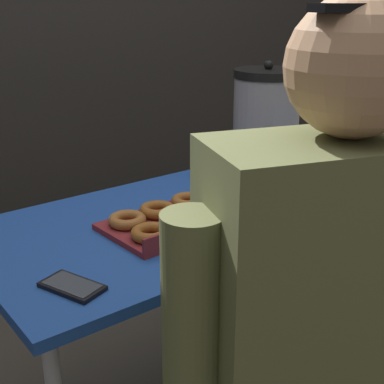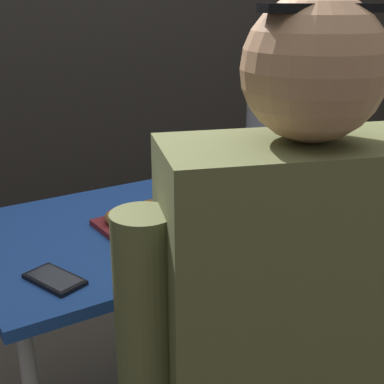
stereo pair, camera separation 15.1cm
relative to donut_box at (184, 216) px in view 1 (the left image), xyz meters
name	(u,v)px [view 1 (the left image)]	position (x,y,z in m)	size (l,w,h in m)	color
back_wall	(34,24)	(0.09, 1.15, 0.46)	(6.00, 0.11, 2.41)	#282623
folding_table	(199,227)	(0.09, 0.05, -0.08)	(1.26, 0.64, 0.73)	#1E479E
donut_box	(184,216)	(0.00, 0.00, 0.00)	(0.46, 0.26, 0.05)	maroon
coffee_urn	(266,120)	(0.53, 0.22, 0.16)	(0.24, 0.27, 0.38)	#939399
cell_phone	(72,286)	(-0.40, -0.14, -0.01)	(0.11, 0.15, 0.01)	black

